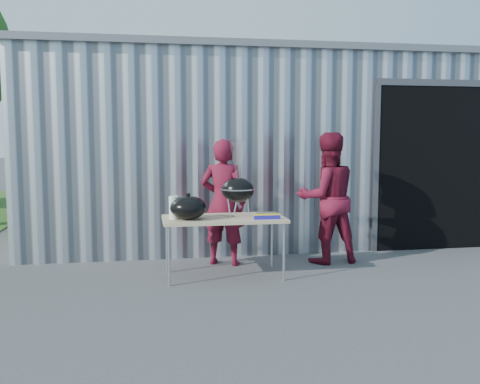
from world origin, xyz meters
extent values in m
plane|color=#444447|center=(0.00, 0.00, 0.00)|extent=(80.00, 80.00, 0.00)
cube|color=silver|center=(0.80, 4.70, 1.50)|extent=(8.00, 6.00, 3.00)
cube|color=slate|center=(0.80, 4.70, 3.05)|extent=(8.20, 6.20, 0.10)
cube|color=black|center=(3.30, 2.27, 1.25)|extent=(2.40, 1.20, 2.50)
cube|color=#4C4C51|center=(3.30, 1.70, 2.55)|extent=(2.52, 0.08, 0.10)
cube|color=tan|center=(-0.41, 0.62, 0.73)|extent=(1.50, 0.75, 0.04)
cylinder|color=silver|center=(-1.10, 0.31, 0.35)|extent=(0.03, 0.03, 0.71)
cylinder|color=silver|center=(0.28, 0.31, 0.35)|extent=(0.03, 0.03, 0.71)
cylinder|color=silver|center=(-1.10, 0.94, 0.35)|extent=(0.03, 0.03, 0.71)
cylinder|color=silver|center=(0.28, 0.94, 0.35)|extent=(0.03, 0.03, 0.71)
ellipsoid|color=black|center=(-0.22, 0.67, 1.08)|extent=(0.41, 0.41, 0.31)
cylinder|color=silver|center=(-0.22, 0.67, 1.09)|extent=(0.42, 0.42, 0.02)
cylinder|color=silver|center=(-0.22, 0.67, 1.10)|extent=(0.39, 0.39, 0.01)
cylinder|color=silver|center=(-0.22, 0.81, 0.87)|extent=(0.02, 0.02, 0.24)
cylinder|color=silver|center=(-0.34, 0.60, 0.87)|extent=(0.02, 0.02, 0.24)
cylinder|color=silver|center=(-0.10, 0.60, 0.87)|extent=(0.02, 0.02, 0.24)
cylinder|color=#BA6942|center=(-0.35, 0.67, 1.12)|extent=(0.02, 0.14, 0.02)
cylinder|color=#BA6942|center=(-0.31, 0.67, 1.12)|extent=(0.02, 0.14, 0.02)
cylinder|color=#BA6942|center=(-0.28, 0.67, 1.12)|extent=(0.02, 0.14, 0.02)
cylinder|color=#BA6942|center=(-0.24, 0.67, 1.12)|extent=(0.02, 0.14, 0.02)
cylinder|color=#BA6942|center=(-0.20, 0.67, 1.12)|extent=(0.02, 0.14, 0.02)
cylinder|color=#BA6942|center=(-0.17, 0.67, 1.12)|extent=(0.02, 0.14, 0.02)
cylinder|color=#BA6942|center=(-0.13, 0.67, 1.12)|extent=(0.02, 0.14, 0.02)
cylinder|color=#BA6942|center=(-0.10, 0.67, 1.12)|extent=(0.02, 0.14, 0.02)
cone|color=silver|center=(-0.22, 0.67, 1.40)|extent=(0.20, 0.20, 0.55)
ellipsoid|color=black|center=(-0.85, 0.52, 0.89)|extent=(0.44, 0.44, 0.29)
cylinder|color=black|center=(-0.85, 0.52, 1.05)|extent=(0.05, 0.05, 0.03)
cylinder|color=white|center=(-1.02, 0.57, 0.89)|extent=(0.12, 0.12, 0.28)
cube|color=white|center=(-0.96, 0.80, 0.80)|extent=(0.20, 0.15, 0.10)
cube|color=#1F19A3|center=(0.09, 0.37, 0.78)|extent=(0.32, 0.06, 0.05)
cube|color=yellow|center=(0.09, 0.37, 0.81)|extent=(0.32, 0.06, 0.01)
imported|color=maroon|center=(-0.32, 1.26, 0.86)|extent=(0.74, 0.62, 1.71)
imported|color=maroon|center=(1.11, 1.14, 0.90)|extent=(0.93, 0.75, 1.80)
camera|label=1|loc=(-1.35, -5.85, 1.75)|focal=40.00mm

